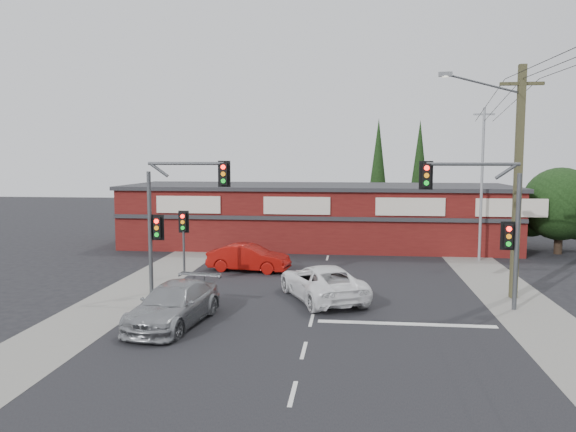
# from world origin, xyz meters

# --- Properties ---
(ground) EXTENTS (120.00, 120.00, 0.00)m
(ground) POSITION_xyz_m (0.00, 0.00, 0.00)
(ground) COLOR black
(ground) RESTS_ON ground
(road_strip) EXTENTS (14.00, 70.00, 0.01)m
(road_strip) POSITION_xyz_m (0.00, 5.00, 0.01)
(road_strip) COLOR black
(road_strip) RESTS_ON ground
(verge_left) EXTENTS (3.00, 70.00, 0.02)m
(verge_left) POSITION_xyz_m (-8.50, 5.00, 0.01)
(verge_left) COLOR gray
(verge_left) RESTS_ON ground
(verge_right) EXTENTS (3.00, 70.00, 0.02)m
(verge_right) POSITION_xyz_m (8.50, 5.00, 0.01)
(verge_right) COLOR gray
(verge_right) RESTS_ON ground
(stop_line) EXTENTS (6.50, 0.35, 0.01)m
(stop_line) POSITION_xyz_m (3.50, -1.50, 0.01)
(stop_line) COLOR silver
(stop_line) RESTS_ON ground
(white_suv) EXTENTS (4.51, 5.98, 1.51)m
(white_suv) POSITION_xyz_m (0.21, 1.80, 0.75)
(white_suv) COLOR white
(white_suv) RESTS_ON ground
(silver_suv) EXTENTS (2.80, 5.39, 1.49)m
(silver_suv) POSITION_xyz_m (-4.99, -2.51, 0.75)
(silver_suv) COLOR gray
(silver_suv) RESTS_ON ground
(red_sedan) EXTENTS (4.58, 2.14, 1.45)m
(red_sedan) POSITION_xyz_m (-4.05, 7.43, 0.73)
(red_sedan) COLOR #960E09
(red_sedan) RESTS_ON ground
(lane_dashes) EXTENTS (0.12, 31.41, 0.01)m
(lane_dashes) POSITION_xyz_m (0.00, -3.09, 0.01)
(lane_dashes) COLOR silver
(lane_dashes) RESTS_ON ground
(shop_building) EXTENTS (27.30, 8.40, 4.22)m
(shop_building) POSITION_xyz_m (-0.99, 16.99, 2.13)
(shop_building) COLOR #521110
(shop_building) RESTS_ON ground
(tree_cluster) EXTENTS (5.90, 5.10, 5.50)m
(tree_cluster) POSITION_xyz_m (14.69, 15.44, 2.90)
(tree_cluster) COLOR #2D2116
(tree_cluster) RESTS_ON ground
(conifer_near) EXTENTS (1.80, 1.80, 9.25)m
(conifer_near) POSITION_xyz_m (3.50, 24.00, 5.48)
(conifer_near) COLOR #2D2116
(conifer_near) RESTS_ON ground
(conifer_far) EXTENTS (1.80, 1.80, 9.25)m
(conifer_far) POSITION_xyz_m (7.00, 26.00, 5.48)
(conifer_far) COLOR #2D2116
(conifer_far) RESTS_ON ground
(traffic_mast_left) EXTENTS (3.77, 0.27, 5.97)m
(traffic_mast_left) POSITION_xyz_m (-6.43, 2.00, 3.93)
(traffic_mast_left) COLOR #47494C
(traffic_mast_left) RESTS_ON ground
(traffic_mast_right) EXTENTS (3.96, 0.27, 5.97)m
(traffic_mast_right) POSITION_xyz_m (6.86, 1.00, 3.95)
(traffic_mast_right) COLOR #47494C
(traffic_mast_right) RESTS_ON ground
(pedestal_signal) EXTENTS (0.55, 0.27, 3.38)m
(pedestal_signal) POSITION_xyz_m (-7.20, 6.01, 2.41)
(pedestal_signal) COLOR #47494C
(pedestal_signal) RESTS_ON ground
(utility_pole) EXTENTS (4.38, 0.59, 10.00)m
(utility_pole) POSITION_xyz_m (8.36, 2.99, 5.40)
(utility_pole) COLOR #4C482B
(utility_pole) RESTS_ON ground
(steel_pole) EXTENTS (1.20, 0.16, 9.00)m
(steel_pole) POSITION_xyz_m (9.00, 12.00, 4.70)
(steel_pole) COLOR gray
(steel_pole) RESTS_ON ground
(power_lines) EXTENTS (2.01, 29.00, 1.22)m
(power_lines) POSITION_xyz_m (8.47, -2.47, 9.04)
(power_lines) COLOR black
(power_lines) RESTS_ON ground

